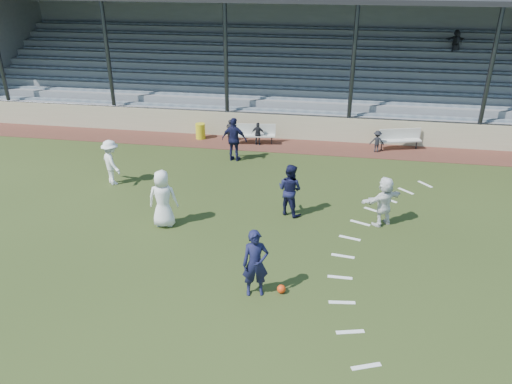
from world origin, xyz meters
The scene contains 18 objects.
ground centered at (0.00, 0.00, 0.00)m, with size 90.00×90.00×0.00m, color #2A3817.
cinder_track centered at (0.00, 10.50, 0.01)m, with size 34.00×2.00×0.02m, color #4F281F.
retaining_wall centered at (0.00, 11.55, 0.60)m, with size 34.00×0.18×1.20m, color #B6AD8C.
bench_left centered at (-1.43, 10.56, 0.58)m, with size 2.03×0.70×0.95m.
bench_right centered at (5.41, 10.97, 0.58)m, with size 2.03×1.00×0.95m.
trash_bin centered at (-4.19, 10.81, 0.40)m, with size 0.48×0.48×0.76m, color gold.
football centered at (1.28, -0.98, 0.12)m, with size 0.24×0.24×0.24m, color #E63B0D.
player_white_lead centered at (-3.07, 2.10, 1.00)m, with size 0.97×0.63×1.99m, color white.
player_navy_lead centered at (0.59, -1.12, 0.96)m, with size 0.70×0.46×1.92m, color #141638.
player_navy_mid centered at (1.00, 3.62, 0.94)m, with size 0.91×0.71×1.87m, color #141638.
player_white_wing centered at (-6.21, 5.03, 0.91)m, with size 1.18×0.68×1.82m, color white.
player_navy_wing centered at (-1.93, 8.28, 0.98)m, with size 1.14×0.48×1.95m, color #141638.
player_white_back centered at (4.20, 3.39, 0.87)m, with size 1.61×0.51×1.74m, color white.
sub_left_near centered at (-2.66, 10.72, 0.56)m, with size 0.39×0.26×1.08m, color black.
sub_left_far centered at (-1.23, 10.38, 0.57)m, with size 0.65×0.27×1.10m, color black.
sub_right centered at (4.34, 10.37, 0.53)m, with size 0.66×0.38×1.02m, color black.
grandstand centered at (0.01, 16.26, 2.20)m, with size 34.60×9.00×6.61m.
penalty_arc centered at (4.12, 0.00, 0.01)m, with size 3.89×14.63×0.01m.
Camera 1 is at (2.44, -12.00, 8.33)m, focal length 35.00 mm.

